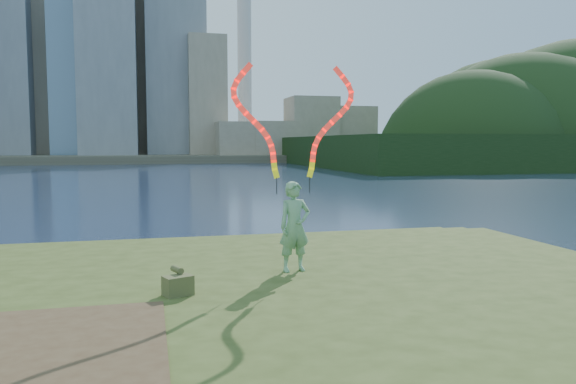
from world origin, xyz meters
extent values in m
plane|color=#1B2944|center=(0.00, 0.00, 0.00)|extent=(320.00, 320.00, 0.00)
cube|color=#384719|center=(0.00, -2.50, 0.15)|extent=(20.00, 18.00, 0.30)
cube|color=#384719|center=(0.00, -2.20, 0.40)|extent=(17.00, 15.00, 0.30)
cube|color=#384719|center=(0.00, -2.00, 0.65)|extent=(14.00, 12.00, 0.30)
cube|color=#47331E|center=(-2.20, -3.20, 0.81)|extent=(3.20, 3.00, 0.02)
cube|color=#4E4939|center=(0.00, 95.00, 0.60)|extent=(320.00, 40.00, 1.20)
cylinder|color=silver|center=(18.00, 102.00, 30.20)|extent=(2.80, 2.80, 58.00)
cube|color=black|center=(55.00, 60.00, 2.00)|extent=(70.00, 42.00, 4.00)
imported|color=#22762D|center=(1.76, -0.21, 1.61)|extent=(0.65, 0.48, 1.62)
cylinder|color=black|center=(1.44, -0.15, 2.35)|extent=(0.02, 0.02, 0.30)
cylinder|color=black|center=(2.08, -0.05, 2.35)|extent=(0.02, 0.02, 0.30)
cube|color=#414627|center=(-0.37, -1.36, 0.95)|extent=(0.50, 0.42, 0.30)
cylinder|color=#414627|center=(-0.37, -1.16, 1.15)|extent=(0.20, 0.30, 0.10)
camera|label=1|loc=(-0.75, -9.87, 3.11)|focal=35.00mm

